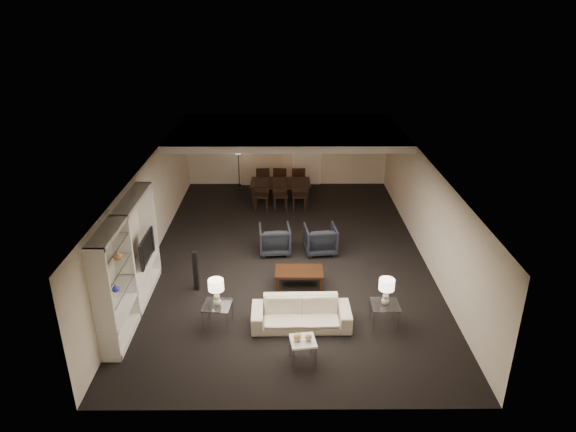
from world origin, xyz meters
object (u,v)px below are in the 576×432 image
(coffee_table, at_px, (299,278))
(vase_amber, at_px, (118,255))
(marble_table, at_px, (303,350))
(chair_nl, at_px, (261,195))
(chair_fm, at_px, (281,181))
(dining_table, at_px, (280,192))
(chair_fr, at_px, (298,181))
(television, at_px, (142,248))
(floor_lamp, at_px, (239,169))
(armchair_left, at_px, (275,239))
(table_lamp_left, at_px, (216,292))
(side_table_right, at_px, (384,315))
(table_lamp_right, at_px, (386,292))
(pendant_light, at_px, (297,147))
(vase_blue, at_px, (115,288))
(chair_nr, at_px, (299,194))
(chair_fl, at_px, (263,181))
(armchair_right, at_px, (320,239))
(floor_speaker, at_px, (196,271))
(side_table_left, at_px, (218,315))
(sofa, at_px, (301,314))
(chair_nm, at_px, (280,194))

(coffee_table, bearing_deg, vase_amber, -155.59)
(marble_table, height_order, chair_nl, chair_nl)
(vase_amber, relative_size, chair_fm, 0.19)
(dining_table, distance_m, chair_nl, 0.90)
(vase_amber, height_order, chair_fr, vase_amber)
(television, bearing_deg, floor_lamp, -13.45)
(marble_table, xyz_separation_m, floor_lamp, (-1.93, 9.26, 0.51))
(armchair_left, relative_size, table_lamp_left, 1.44)
(side_table_right, relative_size, table_lamp_right, 0.97)
(floor_lamp, bearing_deg, pendant_light, -37.10)
(television, relative_size, vase_amber, 5.68)
(side_table_right, bearing_deg, vase_blue, -175.93)
(table_lamp_left, bearing_deg, chair_nr, 73.74)
(armchair_left, distance_m, chair_fl, 4.29)
(side_table_right, xyz_separation_m, chair_fm, (-2.17, 7.56, 0.25))
(table_lamp_right, bearing_deg, chair_fr, 101.77)
(dining_table, bearing_deg, armchair_left, -91.70)
(armchair_right, relative_size, side_table_right, 1.49)
(chair_fl, relative_size, floor_lamp, 0.68)
(vase_amber, relative_size, floor_speaker, 0.19)
(chair_fr, bearing_deg, armchair_left, 79.45)
(television, distance_m, dining_table, 6.29)
(pendant_light, relative_size, floor_speaker, 0.54)
(coffee_table, height_order, table_lamp_right, table_lamp_right)
(side_table_left, relative_size, television, 0.52)
(side_table_right, distance_m, chair_nr, 6.46)
(coffee_table, relative_size, vase_amber, 5.91)
(armchair_right, height_order, chair_nl, chair_nl)
(side_table_left, bearing_deg, chair_nr, 73.74)
(table_lamp_left, xyz_separation_m, vase_amber, (-1.86, -0.02, 0.85))
(vase_amber, distance_m, chair_fl, 8.05)
(floor_speaker, bearing_deg, television, -176.39)
(chair_nr, bearing_deg, chair_fm, 114.33)
(table_lamp_right, relative_size, marble_table, 1.24)
(chair_nr, relative_size, chair_fr, 1.00)
(sofa, bearing_deg, coffee_table, 89.08)
(floor_speaker, height_order, chair_nr, chair_nr)
(vase_blue, bearing_deg, chair_fm, 68.75)
(pendant_light, distance_m, floor_speaker, 5.93)
(sofa, bearing_deg, marble_table, -90.92)
(chair_nl, xyz_separation_m, floor_lamp, (-0.85, 1.90, 0.24))
(pendant_light, bearing_deg, chair_fl, 141.56)
(sofa, distance_m, armchair_left, 3.36)
(armchair_left, distance_m, side_table_right, 4.02)
(floor_speaker, height_order, chair_nm, chair_nm)
(side_table_right, xyz_separation_m, chair_nm, (-2.17, 6.26, 0.25))
(armchair_right, bearing_deg, side_table_right, 102.05)
(chair_nm, bearing_deg, chair_fr, 59.47)
(chair_fr, bearing_deg, television, 58.18)
(chair_fm, bearing_deg, chair_nr, 121.15)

